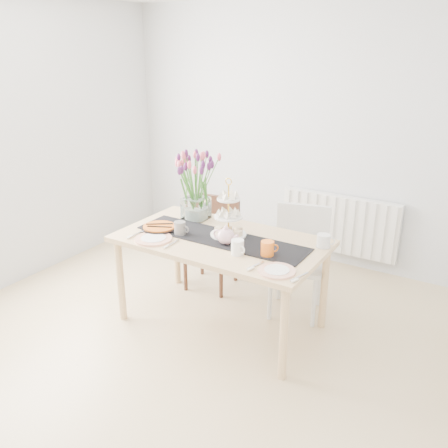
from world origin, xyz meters
The scene contains 16 objects.
room_shell centered at (0.00, 0.00, 1.30)m, with size 4.50×4.50×4.50m.
radiator centered at (0.50, 2.19, 0.45)m, with size 1.20×0.08×0.60m, color white.
dining_table centered at (0.07, 0.61, 0.67)m, with size 1.60×0.90×0.75m.
chair_brown centered at (-0.37, 1.19, 0.49)m, with size 0.47×0.47×0.84m.
chair_white centered at (0.50, 1.17, 0.53)m, with size 0.54×0.54×0.91m.
table_runner centered at (0.07, 0.61, 0.75)m, with size 1.40×0.35×0.01m, color black.
tulip_vase centered at (-0.35, 0.88, 1.14)m, with size 0.70×0.70×0.60m.
cake_stand centered at (0.09, 0.69, 0.87)m, with size 0.28×0.28×0.42m.
teapot centered at (0.16, 0.53, 0.82)m, with size 0.21×0.17×0.14m, color white, non-canonical shape.
cream_jug centered at (0.80, 0.87, 0.80)m, with size 0.10×0.10×0.10m, color silver.
tart_tin centered at (-0.46, 0.51, 0.77)m, with size 0.29×0.29×0.04m.
mug_grey centered at (-0.25, 0.51, 0.80)m, with size 0.09×0.09×0.11m, color slate.
mug_white centered at (0.33, 0.42, 0.81)m, with size 0.09×0.09×0.11m, color white.
mug_orange centered at (0.52, 0.51, 0.81)m, with size 0.09×0.09×0.11m, color orange.
plate_left centered at (-0.36, 0.32, 0.76)m, with size 0.29×0.29×0.01m, color silver.
plate_right centered at (0.69, 0.32, 0.76)m, with size 0.25×0.25×0.01m, color white.
Camera 1 is at (1.87, -2.26, 2.15)m, focal length 38.00 mm.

